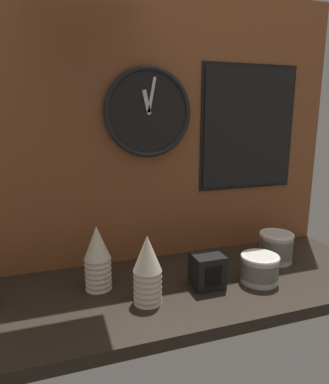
{
  "coord_description": "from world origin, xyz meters",
  "views": [
    {
      "loc": [
        -0.38,
        -1.04,
        0.58
      ],
      "look_at": [
        -0.01,
        0.04,
        0.33
      ],
      "focal_mm": 32.0,
      "sensor_mm": 36.0,
      "label": 1
    }
  ],
  "objects_px": {
    "cup_stack_center_left": "(98,258)",
    "bowl_stack_far_right": "(276,246)",
    "bowl_stack_right": "(260,268)",
    "menu_board": "(249,128)",
    "wall_clock": "(148,112)",
    "napkin_dispenser": "(207,270)",
    "cup_stack_center": "(147,270)"
  },
  "relations": [
    {
      "from": "bowl_stack_far_right",
      "to": "wall_clock",
      "type": "bearing_deg",
      "value": 159.04
    },
    {
      "from": "cup_stack_center_left",
      "to": "bowl_stack_far_right",
      "type": "relative_size",
      "value": 1.64
    },
    {
      "from": "cup_stack_center",
      "to": "menu_board",
      "type": "distance_m",
      "value": 0.76
    },
    {
      "from": "menu_board",
      "to": "napkin_dispenser",
      "type": "relative_size",
      "value": 4.48
    },
    {
      "from": "cup_stack_center",
      "to": "menu_board",
      "type": "bearing_deg",
      "value": 31.34
    },
    {
      "from": "cup_stack_center",
      "to": "bowl_stack_right",
      "type": "bearing_deg",
      "value": 0.89
    },
    {
      "from": "menu_board",
      "to": "bowl_stack_right",
      "type": "bearing_deg",
      "value": -111.78
    },
    {
      "from": "cup_stack_center_left",
      "to": "napkin_dispenser",
      "type": "distance_m",
      "value": 0.38
    },
    {
      "from": "wall_clock",
      "to": "menu_board",
      "type": "distance_m",
      "value": 0.45
    },
    {
      "from": "cup_stack_center_left",
      "to": "menu_board",
      "type": "distance_m",
      "value": 0.82
    },
    {
      "from": "wall_clock",
      "to": "menu_board",
      "type": "relative_size",
      "value": 0.65
    },
    {
      "from": "napkin_dispenser",
      "to": "cup_stack_center_left",
      "type": "bearing_deg",
      "value": 163.71
    },
    {
      "from": "cup_stack_center_left",
      "to": "menu_board",
      "type": "bearing_deg",
      "value": 15.61
    },
    {
      "from": "bowl_stack_right",
      "to": "menu_board",
      "type": "height_order",
      "value": "menu_board"
    },
    {
      "from": "bowl_stack_far_right",
      "to": "bowl_stack_right",
      "type": "bearing_deg",
      "value": -141.18
    },
    {
      "from": "menu_board",
      "to": "bowl_stack_far_right",
      "type": "bearing_deg",
      "value": -79.72
    },
    {
      "from": "cup_stack_center_left",
      "to": "wall_clock",
      "type": "height_order",
      "value": "wall_clock"
    },
    {
      "from": "wall_clock",
      "to": "napkin_dispenser",
      "type": "height_order",
      "value": "wall_clock"
    },
    {
      "from": "wall_clock",
      "to": "menu_board",
      "type": "bearing_deg",
      "value": 1.14
    },
    {
      "from": "menu_board",
      "to": "napkin_dispenser",
      "type": "xyz_separation_m",
      "value": [
        -0.32,
        -0.29,
        -0.47
      ]
    },
    {
      "from": "napkin_dispenser",
      "to": "bowl_stack_far_right",
      "type": "bearing_deg",
      "value": 16.08
    },
    {
      "from": "bowl_stack_right",
      "to": "bowl_stack_far_right",
      "type": "height_order",
      "value": "bowl_stack_far_right"
    },
    {
      "from": "bowl_stack_right",
      "to": "menu_board",
      "type": "bearing_deg",
      "value": 68.22
    },
    {
      "from": "wall_clock",
      "to": "napkin_dispenser",
      "type": "relative_size",
      "value": 2.93
    },
    {
      "from": "cup_stack_center",
      "to": "napkin_dispenser",
      "type": "bearing_deg",
      "value": 9.29
    },
    {
      "from": "cup_stack_center_left",
      "to": "bowl_stack_far_right",
      "type": "bearing_deg",
      "value": -0.21
    },
    {
      "from": "bowl_stack_right",
      "to": "wall_clock",
      "type": "distance_m",
      "value": 0.7
    },
    {
      "from": "napkin_dispenser",
      "to": "wall_clock",
      "type": "bearing_deg",
      "value": 113.51
    },
    {
      "from": "bowl_stack_right",
      "to": "napkin_dispenser",
      "type": "height_order",
      "value": "napkin_dispenser"
    },
    {
      "from": "cup_stack_center",
      "to": "bowl_stack_far_right",
      "type": "distance_m",
      "value": 0.6
    },
    {
      "from": "bowl_stack_right",
      "to": "wall_clock",
      "type": "height_order",
      "value": "wall_clock"
    },
    {
      "from": "cup_stack_center",
      "to": "napkin_dispenser",
      "type": "relative_size",
      "value": 1.93
    }
  ]
}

